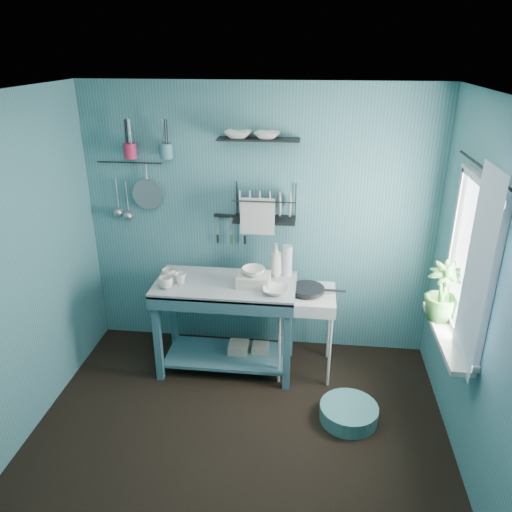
# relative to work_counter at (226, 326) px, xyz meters

# --- Properties ---
(floor) EXTENTS (3.20, 3.20, 0.00)m
(floor) POSITION_rel_work_counter_xyz_m (0.24, -1.01, -0.43)
(floor) COLOR black
(floor) RESTS_ON ground
(ceiling) EXTENTS (3.20, 3.20, 0.00)m
(ceiling) POSITION_rel_work_counter_xyz_m (0.24, -1.01, 2.07)
(ceiling) COLOR silver
(ceiling) RESTS_ON ground
(wall_back) EXTENTS (3.20, 0.00, 3.20)m
(wall_back) POSITION_rel_work_counter_xyz_m (0.24, 0.49, 0.82)
(wall_back) COLOR #3A6F78
(wall_back) RESTS_ON ground
(wall_front) EXTENTS (3.20, 0.00, 3.20)m
(wall_front) POSITION_rel_work_counter_xyz_m (0.24, -2.51, 0.82)
(wall_front) COLOR #3A6F78
(wall_front) RESTS_ON ground
(wall_left) EXTENTS (0.00, 3.00, 3.00)m
(wall_left) POSITION_rel_work_counter_xyz_m (-1.36, -1.01, 0.82)
(wall_left) COLOR #3A6F78
(wall_left) RESTS_ON ground
(wall_right) EXTENTS (0.00, 3.00, 3.00)m
(wall_right) POSITION_rel_work_counter_xyz_m (1.84, -1.01, 0.82)
(wall_right) COLOR #3A6F78
(wall_right) RESTS_ON ground
(work_counter) EXTENTS (1.26, 0.70, 0.87)m
(work_counter) POSITION_rel_work_counter_xyz_m (0.00, 0.00, 0.00)
(work_counter) COLOR #325C69
(work_counter) RESTS_ON floor
(mug_left) EXTENTS (0.12, 0.12, 0.10)m
(mug_left) POSITION_rel_work_counter_xyz_m (-0.48, -0.16, 0.48)
(mug_left) COLOR silver
(mug_left) RESTS_ON work_counter
(mug_mid) EXTENTS (0.14, 0.14, 0.09)m
(mug_mid) POSITION_rel_work_counter_xyz_m (-0.38, -0.06, 0.48)
(mug_mid) COLOR silver
(mug_mid) RESTS_ON work_counter
(mug_right) EXTENTS (0.17, 0.17, 0.10)m
(mug_right) POSITION_rel_work_counter_xyz_m (-0.50, 0.00, 0.48)
(mug_right) COLOR silver
(mug_right) RESTS_ON work_counter
(wash_tub) EXTENTS (0.28, 0.22, 0.10)m
(wash_tub) POSITION_rel_work_counter_xyz_m (0.25, -0.02, 0.48)
(wash_tub) COLOR beige
(wash_tub) RESTS_ON work_counter
(tub_bowl) EXTENTS (0.20, 0.20, 0.06)m
(tub_bowl) POSITION_rel_work_counter_xyz_m (0.25, -0.02, 0.56)
(tub_bowl) COLOR silver
(tub_bowl) RESTS_ON wash_tub
(soap_bottle) EXTENTS (0.11, 0.12, 0.30)m
(soap_bottle) POSITION_rel_work_counter_xyz_m (0.42, 0.20, 0.58)
(soap_bottle) COLOR beige
(soap_bottle) RESTS_ON work_counter
(water_bottle) EXTENTS (0.09, 0.09, 0.28)m
(water_bottle) POSITION_rel_work_counter_xyz_m (0.52, 0.22, 0.57)
(water_bottle) COLOR silver
(water_bottle) RESTS_ON work_counter
(counter_bowl) EXTENTS (0.22, 0.22, 0.05)m
(counter_bowl) POSITION_rel_work_counter_xyz_m (0.45, -0.15, 0.46)
(counter_bowl) COLOR silver
(counter_bowl) RESTS_ON work_counter
(hotplate_stand) EXTENTS (0.54, 0.54, 0.79)m
(hotplate_stand) POSITION_rel_work_counter_xyz_m (0.71, 0.04, -0.04)
(hotplate_stand) COLOR silver
(hotplate_stand) RESTS_ON floor
(frying_pan) EXTENTS (0.30, 0.30, 0.03)m
(frying_pan) POSITION_rel_work_counter_xyz_m (0.71, 0.04, 0.39)
(frying_pan) COLOR black
(frying_pan) RESTS_ON hotplate_stand
(knife_strip) EXTENTS (0.32, 0.05, 0.03)m
(knife_strip) POSITION_rel_work_counter_xyz_m (-0.02, 0.46, 0.89)
(knife_strip) COLOR black
(knife_strip) RESTS_ON wall_back
(dish_rack) EXTENTS (0.56, 0.27, 0.32)m
(dish_rack) POSITION_rel_work_counter_xyz_m (0.30, 0.36, 1.05)
(dish_rack) COLOR black
(dish_rack) RESTS_ON wall_back
(upper_shelf) EXTENTS (0.70, 0.19, 0.01)m
(upper_shelf) POSITION_rel_work_counter_xyz_m (0.24, 0.39, 1.60)
(upper_shelf) COLOR black
(upper_shelf) RESTS_ON wall_back
(shelf_bowl_left) EXTENTS (0.25, 0.25, 0.06)m
(shelf_bowl_left) POSITION_rel_work_counter_xyz_m (0.07, 0.39, 1.63)
(shelf_bowl_left) COLOR silver
(shelf_bowl_left) RESTS_ON upper_shelf
(shelf_bowl_right) EXTENTS (0.23, 0.23, 0.05)m
(shelf_bowl_right) POSITION_rel_work_counter_xyz_m (0.32, 0.39, 1.62)
(shelf_bowl_right) COLOR silver
(shelf_bowl_right) RESTS_ON upper_shelf
(utensil_cup_magenta) EXTENTS (0.11, 0.11, 0.13)m
(utensil_cup_magenta) POSITION_rel_work_counter_xyz_m (-0.90, 0.41, 1.47)
(utensil_cup_magenta) COLOR #B32142
(utensil_cup_magenta) RESTS_ON wall_back
(utensil_cup_teal) EXTENTS (0.11, 0.11, 0.13)m
(utensil_cup_teal) POSITION_rel_work_counter_xyz_m (-0.57, 0.41, 1.48)
(utensil_cup_teal) COLOR teal
(utensil_cup_teal) RESTS_ON wall_back
(colander) EXTENTS (0.28, 0.03, 0.28)m
(colander) POSITION_rel_work_counter_xyz_m (-0.78, 0.44, 1.08)
(colander) COLOR gray
(colander) RESTS_ON wall_back
(ladle_outer) EXTENTS (0.01, 0.01, 0.30)m
(ladle_outer) POSITION_rel_work_counter_xyz_m (-1.08, 0.45, 1.06)
(ladle_outer) COLOR gray
(ladle_outer) RESTS_ON wall_back
(ladle_inner) EXTENTS (0.01, 0.01, 0.30)m
(ladle_inner) POSITION_rel_work_counter_xyz_m (-0.99, 0.45, 1.03)
(ladle_inner) COLOR gray
(ladle_inner) RESTS_ON wall_back
(hook_rail) EXTENTS (0.60, 0.01, 0.01)m
(hook_rail) POSITION_rel_work_counter_xyz_m (-0.93, 0.46, 1.36)
(hook_rail) COLOR black
(hook_rail) RESTS_ON wall_back
(window_glass) EXTENTS (0.00, 1.10, 1.10)m
(window_glass) POSITION_rel_work_counter_xyz_m (1.82, -0.56, 0.97)
(window_glass) COLOR white
(window_glass) RESTS_ON wall_right
(windowsill) EXTENTS (0.16, 0.95, 0.04)m
(windowsill) POSITION_rel_work_counter_xyz_m (1.74, -0.56, 0.38)
(windowsill) COLOR silver
(windowsill) RESTS_ON wall_right
(curtain) EXTENTS (0.00, 1.35, 1.35)m
(curtain) POSITION_rel_work_counter_xyz_m (1.76, -0.86, 1.02)
(curtain) COLOR white
(curtain) RESTS_ON wall_right
(curtain_rod) EXTENTS (0.02, 1.05, 0.02)m
(curtain_rod) POSITION_rel_work_counter_xyz_m (1.78, -0.56, 1.62)
(curtain_rod) COLOR black
(curtain_rod) RESTS_ON wall_right
(potted_plant) EXTENTS (0.32, 0.32, 0.46)m
(potted_plant) POSITION_rel_work_counter_xyz_m (1.72, -0.36, 0.63)
(potted_plant) COLOR #32692A
(potted_plant) RESTS_ON windowsill
(storage_tin_large) EXTENTS (0.18, 0.18, 0.22)m
(storage_tin_large) POSITION_rel_work_counter_xyz_m (0.10, 0.05, -0.32)
(storage_tin_large) COLOR gray
(storage_tin_large) RESTS_ON floor
(storage_tin_small) EXTENTS (0.15, 0.15, 0.20)m
(storage_tin_small) POSITION_rel_work_counter_xyz_m (0.30, 0.08, -0.33)
(storage_tin_small) COLOR gray
(storage_tin_small) RESTS_ON floor
(floor_basin) EXTENTS (0.46, 0.46, 0.13)m
(floor_basin) POSITION_rel_work_counter_xyz_m (1.08, -0.60, -0.37)
(floor_basin) COLOR teal
(floor_basin) RESTS_ON floor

